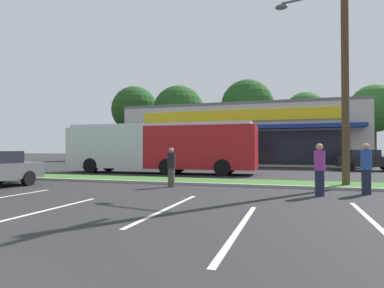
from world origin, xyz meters
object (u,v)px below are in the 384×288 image
(utility_pole, at_px, (341,42))
(car_1, at_px, (119,159))
(pedestrian_near_bench, at_px, (366,169))
(pedestrian_far, at_px, (320,170))
(bus_stop_bench, at_px, (16,171))
(car_2, at_px, (208,160))
(city_bus, at_px, (160,147))
(car_5, at_px, (367,160))
(pedestrian_by_pole, at_px, (171,167))

(utility_pole, xyz_separation_m, car_1, (-17.16, 11.98, -5.29))
(pedestrian_near_bench, distance_m, pedestrian_far, 1.83)
(utility_pole, bearing_deg, bus_stop_bench, -172.64)
(car_2, distance_m, pedestrian_far, 16.47)
(utility_pole, bearing_deg, pedestrian_far, -110.19)
(city_bus, height_order, pedestrian_near_bench, city_bus)
(bus_stop_bench, bearing_deg, utility_pole, -172.64)
(car_1, bearing_deg, pedestrian_near_bench, -38.47)
(utility_pole, height_order, car_5, utility_pole)
(car_2, bearing_deg, pedestrian_by_pole, 98.03)
(pedestrian_by_pole, bearing_deg, city_bus, 102.69)
(pedestrian_by_pole, xyz_separation_m, pedestrian_far, (5.69, -1.05, 0.06))
(car_5, bearing_deg, city_bus, -153.02)
(city_bus, distance_m, pedestrian_far, 12.51)
(car_5, bearing_deg, pedestrian_near_bench, -100.99)
(city_bus, bearing_deg, car_1, -45.75)
(bus_stop_bench, distance_m, car_5, 23.09)
(car_5, bearing_deg, car_1, -179.06)
(pedestrian_near_bench, distance_m, pedestrian_by_pole, 7.27)
(car_1, xyz_separation_m, car_5, (20.43, 0.34, 0.06))
(city_bus, xyz_separation_m, car_5, (13.66, 6.95, -0.97))
(car_2, relative_size, car_5, 1.07)
(city_bus, height_order, pedestrian_by_pole, city_bus)
(utility_pole, xyz_separation_m, bus_stop_bench, (-14.90, -1.92, -5.52))
(car_5, height_order, pedestrian_far, pedestrian_far)
(car_2, bearing_deg, car_1, -2.31)
(car_1, bearing_deg, pedestrian_far, -42.93)
(car_5, xyz_separation_m, pedestrian_far, (-4.37, -15.28, 0.09))
(bus_stop_bench, height_order, car_1, car_1)
(pedestrian_by_pole, relative_size, pedestrian_far, 0.93)
(car_5, xyz_separation_m, pedestrian_near_bench, (-2.79, -14.36, 0.09))
(bus_stop_bench, xyz_separation_m, car_5, (18.17, 14.24, 0.29))
(car_1, xyz_separation_m, pedestrian_near_bench, (17.64, -14.02, 0.16))
(car_2, distance_m, car_5, 11.99)
(car_2, relative_size, pedestrian_by_pole, 2.79)
(bus_stop_bench, bearing_deg, car_1, -80.77)
(bus_stop_bench, bearing_deg, pedestrian_near_bench, 179.55)
(utility_pole, height_order, car_2, utility_pole)
(city_bus, height_order, car_2, city_bus)
(bus_stop_bench, height_order, car_5, car_5)
(car_2, distance_m, pedestrian_by_pole, 13.69)
(utility_pole, bearing_deg, pedestrian_by_pole, -164.23)
(bus_stop_bench, distance_m, car_2, 14.91)
(pedestrian_far, bearing_deg, car_5, 101.61)
(utility_pole, height_order, pedestrian_far, utility_pole)
(bus_stop_bench, relative_size, pedestrian_by_pole, 0.98)
(city_bus, relative_size, pedestrian_by_pole, 7.81)
(utility_pole, xyz_separation_m, car_2, (-8.70, 11.63, -5.31))
(utility_pole, distance_m, pedestrian_far, 6.04)
(car_1, distance_m, pedestrian_near_bench, 22.54)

